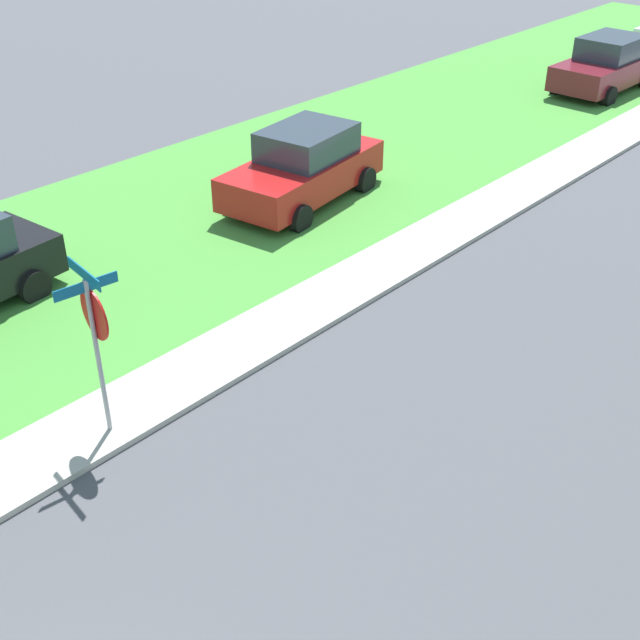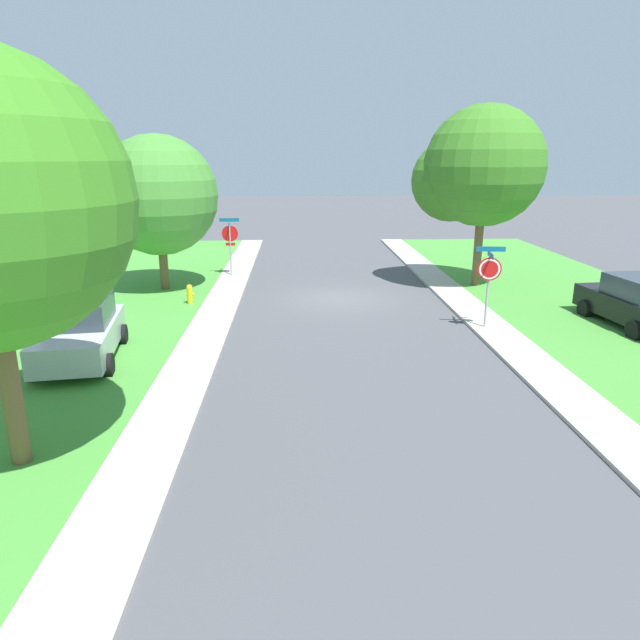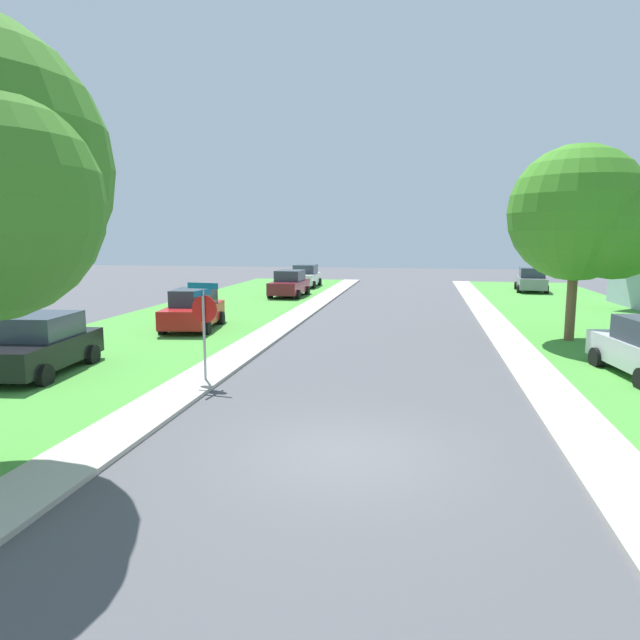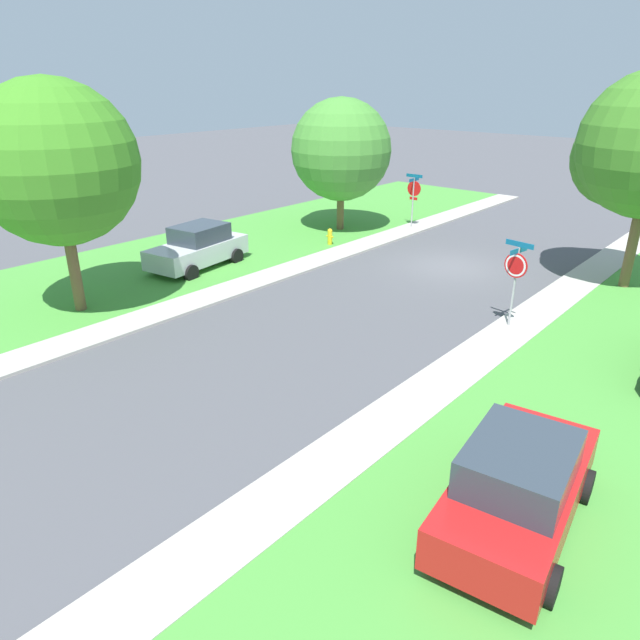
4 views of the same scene
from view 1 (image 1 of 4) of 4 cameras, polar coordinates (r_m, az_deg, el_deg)
The scene contains 5 objects.
sidewalk_west at distance 17.24m, azimuth 5.92°, elevation 4.58°, with size 1.40×56.00×0.10m, color #ADA89E.
lawn_west at distance 20.09m, azimuth -4.94°, elevation 8.65°, with size 8.00×56.00×0.08m, color #479338.
stop_sign_far_corner at distance 11.66m, azimuth -15.31°, elevation -0.34°, with size 0.91×0.91×2.77m.
car_red_near_corner at distance 19.38m, azimuth -1.14°, elevation 10.55°, with size 2.46×4.50×1.76m.
car_maroon_kerbside_mid at distance 29.50m, azimuth 19.18°, elevation 16.31°, with size 2.11×4.34×1.76m.
Camera 1 is at (4.24, -0.52, 7.84)m, focal length 46.31 mm.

